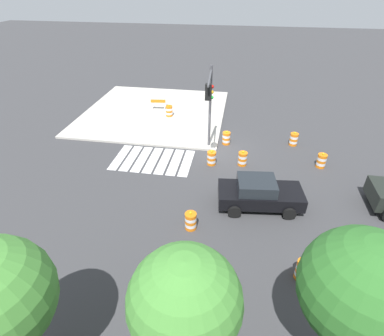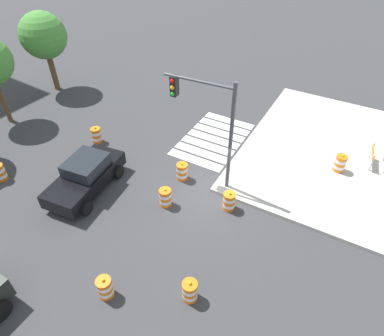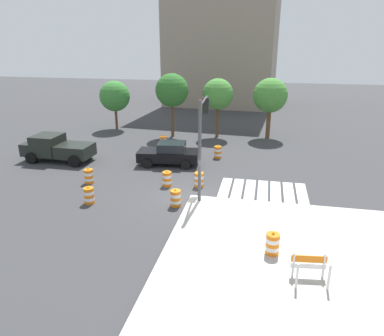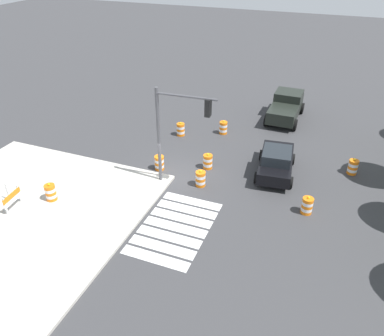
{
  "view_description": "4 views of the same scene",
  "coord_description": "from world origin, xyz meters",
  "px_view_note": "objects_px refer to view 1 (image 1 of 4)",
  "views": [
    {
      "loc": [
        -1.27,
        17.96,
        10.32
      ],
      "look_at": [
        1.15,
        3.29,
        0.64
      ],
      "focal_mm": 28.04,
      "sensor_mm": 36.0,
      "label": 1
    },
    {
      "loc": [
        -10.85,
        -5.04,
        11.62
      ],
      "look_at": [
        0.07,
        1.05,
        1.0
      ],
      "focal_mm": 31.83,
      "sensor_mm": 36.0,
      "label": 2
    },
    {
      "loc": [
        3.85,
        -18.43,
        8.51
      ],
      "look_at": [
        -0.15,
        1.06,
        1.4
      ],
      "focal_mm": 33.8,
      "sensor_mm": 36.0,
      "label": 3
    },
    {
      "loc": [
        16.93,
        7.76,
        12.1
      ],
      "look_at": [
        0.45,
        1.27,
        1.24
      ],
      "focal_mm": 35.46,
      "sensor_mm": 36.0,
      "label": 4
    }
  ],
  "objects_px": {
    "traffic_light_pole": "(210,99)",
    "traffic_barrel_median_near": "(243,159)",
    "traffic_barrel_near_corner": "(226,138)",
    "sports_car": "(259,193)",
    "construction_barricade": "(158,102)",
    "traffic_barrel_lane_center": "(191,221)",
    "traffic_barrel_on_sidewalk": "(169,111)",
    "street_tree_streetside_far": "(363,290)",
    "traffic_barrel_far_curb": "(212,158)",
    "traffic_barrel_opposite_curb": "(303,270)",
    "traffic_barrel_crosswalk_end": "(294,139)",
    "street_tree_streetside_near": "(185,302)",
    "traffic_barrel_median_far": "(321,161)"
  },
  "relations": [
    {
      "from": "construction_barricade",
      "to": "street_tree_streetside_near",
      "type": "xyz_separation_m",
      "value": [
        -6.23,
        20.48,
        3.15
      ]
    },
    {
      "from": "traffic_barrel_lane_center",
      "to": "street_tree_streetside_far",
      "type": "distance_m",
      "value": 8.35
    },
    {
      "from": "traffic_barrel_crosswalk_end",
      "to": "street_tree_streetside_far",
      "type": "height_order",
      "value": "street_tree_streetside_far"
    },
    {
      "from": "traffic_barrel_far_curb",
      "to": "traffic_barrel_opposite_curb",
      "type": "distance_m",
      "value": 9.13
    },
    {
      "from": "traffic_barrel_median_near",
      "to": "traffic_barrel_crosswalk_end",
      "type": "bearing_deg",
      "value": -137.05
    },
    {
      "from": "traffic_barrel_far_curb",
      "to": "traffic_barrel_near_corner",
      "type": "bearing_deg",
      "value": -104.18
    },
    {
      "from": "construction_barricade",
      "to": "sports_car",
      "type": "bearing_deg",
      "value": 125.43
    },
    {
      "from": "traffic_barrel_on_sidewalk",
      "to": "street_tree_streetside_far",
      "type": "relative_size",
      "value": 0.18
    },
    {
      "from": "traffic_barrel_on_sidewalk",
      "to": "construction_barricade",
      "type": "xyz_separation_m",
      "value": [
        1.31,
        -1.47,
        0.12
      ]
    },
    {
      "from": "traffic_barrel_crosswalk_end",
      "to": "traffic_barrel_near_corner",
      "type": "bearing_deg",
      "value": 7.33
    },
    {
      "from": "street_tree_streetside_near",
      "to": "traffic_barrel_crosswalk_end",
      "type": "bearing_deg",
      "value": -107.23
    },
    {
      "from": "street_tree_streetside_near",
      "to": "traffic_barrel_median_near",
      "type": "bearing_deg",
      "value": -96.24
    },
    {
      "from": "traffic_barrel_lane_center",
      "to": "traffic_barrel_crosswalk_end",
      "type": "bearing_deg",
      "value": -121.68
    },
    {
      "from": "traffic_light_pole",
      "to": "traffic_barrel_median_near",
      "type": "bearing_deg",
      "value": 159.13
    },
    {
      "from": "construction_barricade",
      "to": "traffic_barrel_on_sidewalk",
      "type": "bearing_deg",
      "value": 131.69
    },
    {
      "from": "traffic_barrel_opposite_curb",
      "to": "street_tree_streetside_far",
      "type": "bearing_deg",
      "value": 91.86
    },
    {
      "from": "street_tree_streetside_near",
      "to": "street_tree_streetside_far",
      "type": "height_order",
      "value": "street_tree_streetside_far"
    },
    {
      "from": "traffic_light_pole",
      "to": "construction_barricade",
      "type": "bearing_deg",
      "value": -53.5
    },
    {
      "from": "traffic_barrel_median_near",
      "to": "traffic_barrel_on_sidewalk",
      "type": "bearing_deg",
      "value": -46.19
    },
    {
      "from": "sports_car",
      "to": "street_tree_streetside_near",
      "type": "xyz_separation_m",
      "value": [
        2.27,
        8.54,
        3.05
      ]
    },
    {
      "from": "traffic_barrel_median_far",
      "to": "traffic_barrel_near_corner",
      "type": "bearing_deg",
      "value": -19.06
    },
    {
      "from": "construction_barricade",
      "to": "traffic_barrel_lane_center",
      "type": "bearing_deg",
      "value": 110.49
    },
    {
      "from": "traffic_barrel_far_curb",
      "to": "traffic_barrel_on_sidewalk",
      "type": "bearing_deg",
      "value": -57.51
    },
    {
      "from": "traffic_barrel_median_far",
      "to": "traffic_light_pole",
      "type": "bearing_deg",
      "value": -2.57
    },
    {
      "from": "street_tree_streetside_near",
      "to": "street_tree_streetside_far",
      "type": "relative_size",
      "value": 0.92
    },
    {
      "from": "traffic_barrel_crosswalk_end",
      "to": "traffic_barrel_lane_center",
      "type": "bearing_deg",
      "value": 58.32
    },
    {
      "from": "traffic_barrel_near_corner",
      "to": "traffic_barrel_opposite_curb",
      "type": "bearing_deg",
      "value": 109.12
    },
    {
      "from": "traffic_barrel_far_curb",
      "to": "construction_barricade",
      "type": "height_order",
      "value": "construction_barricade"
    },
    {
      "from": "traffic_barrel_near_corner",
      "to": "construction_barricade",
      "type": "xyz_separation_m",
      "value": [
        6.38,
        -5.35,
        0.27
      ]
    },
    {
      "from": "traffic_barrel_crosswalk_end",
      "to": "street_tree_streetside_far",
      "type": "relative_size",
      "value": 0.18
    },
    {
      "from": "traffic_barrel_opposite_curb",
      "to": "traffic_light_pole",
      "type": "height_order",
      "value": "traffic_light_pole"
    },
    {
      "from": "traffic_light_pole",
      "to": "street_tree_streetside_near",
      "type": "distance_m",
      "value": 13.38
    },
    {
      "from": "sports_car",
      "to": "traffic_barrel_near_corner",
      "type": "xyz_separation_m",
      "value": [
        2.12,
        -6.59,
        -0.36
      ]
    },
    {
      "from": "traffic_barrel_opposite_curb",
      "to": "street_tree_streetside_far",
      "type": "height_order",
      "value": "street_tree_streetside_far"
    },
    {
      "from": "traffic_barrel_far_curb",
      "to": "sports_car",
      "type": "bearing_deg",
      "value": 127.88
    },
    {
      "from": "sports_car",
      "to": "construction_barricade",
      "type": "distance_m",
      "value": 14.66
    },
    {
      "from": "traffic_barrel_opposite_curb",
      "to": "traffic_barrel_median_near",
      "type": "bearing_deg",
      "value": -72.68
    },
    {
      "from": "sports_car",
      "to": "traffic_barrel_opposite_curb",
      "type": "relative_size",
      "value": 4.39
    },
    {
      "from": "traffic_barrel_opposite_curb",
      "to": "traffic_light_pole",
      "type": "bearing_deg",
      "value": -61.81
    },
    {
      "from": "traffic_barrel_near_corner",
      "to": "construction_barricade",
      "type": "relative_size",
      "value": 0.77
    },
    {
      "from": "traffic_barrel_lane_center",
      "to": "street_tree_streetside_near",
      "type": "height_order",
      "value": "street_tree_streetside_near"
    },
    {
      "from": "traffic_barrel_crosswalk_end",
      "to": "traffic_light_pole",
      "type": "xyz_separation_m",
      "value": [
        5.83,
        2.39,
        3.46
      ]
    },
    {
      "from": "sports_car",
      "to": "traffic_barrel_crosswalk_end",
      "type": "height_order",
      "value": "sports_car"
    },
    {
      "from": "street_tree_streetside_near",
      "to": "traffic_barrel_opposite_curb",
      "type": "bearing_deg",
      "value": -132.55
    },
    {
      "from": "traffic_barrel_opposite_curb",
      "to": "traffic_light_pole",
      "type": "distance_m",
      "value": 10.86
    },
    {
      "from": "traffic_barrel_lane_center",
      "to": "sports_car",
      "type": "bearing_deg",
      "value": -145.24
    },
    {
      "from": "construction_barricade",
      "to": "traffic_light_pole",
      "type": "relative_size",
      "value": 0.24
    },
    {
      "from": "traffic_barrel_lane_center",
      "to": "traffic_barrel_on_sidewalk",
      "type": "height_order",
      "value": "traffic_barrel_on_sidewalk"
    },
    {
      "from": "street_tree_streetside_near",
      "to": "traffic_barrel_on_sidewalk",
      "type": "bearing_deg",
      "value": -75.49
    },
    {
      "from": "traffic_barrel_near_corner",
      "to": "sports_car",
      "type": "bearing_deg",
      "value": 107.81
    }
  ]
}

